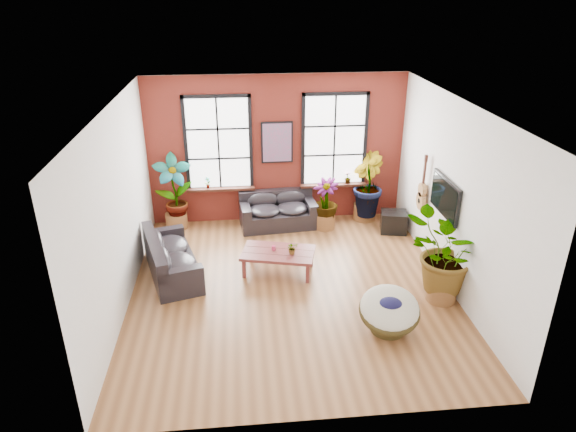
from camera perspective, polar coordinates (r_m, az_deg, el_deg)
The scene contains 19 objects.
room at distance 9.22m, azimuth 0.28°, elevation 1.64°, with size 6.04×6.54×3.54m.
sofa_back at distance 12.21m, azimuth -1.16°, elevation 0.56°, with size 1.84×1.02×0.81m.
sofa_left at distance 10.43m, azimuth -13.04°, elevation -4.64°, with size 1.37×2.16×0.79m.
coffee_table at distance 10.24m, azimuth -1.09°, elevation -4.23°, with size 1.58×1.14×0.55m.
papasan_chair at distance 8.78m, azimuth 11.20°, elevation -10.27°, with size 1.18×1.19×0.76m.
poster at distance 12.00m, azimuth -1.23°, elevation 8.17°, with size 0.74×0.06×0.98m.
tv_wall_unit at distance 10.39m, azimuth 16.32°, elevation 2.12°, with size 0.13×1.86×1.20m.
media_box at distance 12.20m, azimuth 11.65°, elevation -0.63°, with size 0.68×0.60×0.49m.
pot_back_left at distance 12.44m, azimuth -12.26°, elevation -0.48°, with size 0.66×0.66×0.37m.
pot_back_right at distance 12.74m, azimuth 8.51°, elevation 0.50°, with size 0.60×0.60×0.39m.
pot_right_wall at distance 9.89m, azimuth 16.69°, elevation -7.89°, with size 0.62×0.62×0.40m.
pot_mid at distance 12.20m, azimuth 4.04°, elevation -0.49°, with size 0.56×0.56×0.37m.
floor_plant_back_left at distance 12.10m, azimuth -12.55°, elevation 2.87°, with size 0.88×0.59×1.66m, color #144B16.
floor_plant_back_right at distance 12.44m, azimuth 8.68°, elevation 3.53°, with size 0.86×0.69×1.56m, color #144B16.
floor_plant_right_wall at distance 9.54m, azimuth 17.12°, elevation -4.16°, with size 1.38×1.20×1.54m, color #144B16.
floor_plant_mid at distance 12.01m, azimuth 4.17°, elevation 1.66°, with size 0.60×0.60×1.07m, color #144B16.
table_plant at distance 10.08m, azimuth 0.49°, elevation -3.58°, with size 0.22×0.19×0.25m, color #144B16.
sill_plant_left at distance 12.23m, azimuth -8.91°, elevation 3.68°, with size 0.14×0.10×0.27m, color #144B16.
sill_plant_right at distance 12.48m, azimuth 6.65°, elevation 4.24°, with size 0.15×0.15×0.27m, color #144B16.
Camera 1 is at (-0.88, -8.30, 5.34)m, focal length 32.00 mm.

